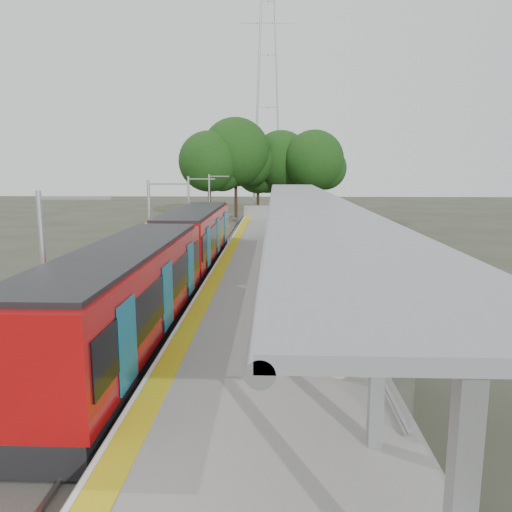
{
  "coord_description": "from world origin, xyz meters",
  "views": [
    {
      "loc": [
        0.15,
        -6.47,
        6.01
      ],
      "look_at": [
        -0.62,
        14.48,
        2.3
      ],
      "focal_mm": 35.0,
      "sensor_mm": 36.0,
      "label": 1
    }
  ],
  "objects_px": {
    "info_pillar_near": "(338,348)",
    "info_pillar_far": "(281,254)",
    "bench_near": "(330,336)",
    "bench_mid": "(311,275)",
    "litter_bin": "(312,308)",
    "train": "(171,257)",
    "bench_far": "(312,237)"
  },
  "relations": [
    {
      "from": "info_pillar_far",
      "to": "info_pillar_near",
      "type": "bearing_deg",
      "value": -99.79
    },
    {
      "from": "train",
      "to": "info_pillar_near",
      "type": "distance_m",
      "value": 12.14
    },
    {
      "from": "bench_near",
      "to": "info_pillar_near",
      "type": "distance_m",
      "value": 1.44
    },
    {
      "from": "bench_near",
      "to": "info_pillar_near",
      "type": "relative_size",
      "value": 0.93
    },
    {
      "from": "bench_near",
      "to": "info_pillar_near",
      "type": "bearing_deg",
      "value": -112.85
    },
    {
      "from": "bench_near",
      "to": "bench_far",
      "type": "height_order",
      "value": "bench_far"
    },
    {
      "from": "bench_near",
      "to": "info_pillar_far",
      "type": "height_order",
      "value": "info_pillar_far"
    },
    {
      "from": "bench_far",
      "to": "info_pillar_near",
      "type": "xyz_separation_m",
      "value": [
        -0.89,
        -21.09,
        0.17
      ]
    },
    {
      "from": "bench_near",
      "to": "bench_mid",
      "type": "distance_m",
      "value": 7.45
    },
    {
      "from": "info_pillar_near",
      "to": "info_pillar_far",
      "type": "distance_m",
      "value": 12.3
    },
    {
      "from": "bench_near",
      "to": "bench_far",
      "type": "bearing_deg",
      "value": 63.24
    },
    {
      "from": "info_pillar_near",
      "to": "info_pillar_far",
      "type": "bearing_deg",
      "value": 101.24
    },
    {
      "from": "bench_mid",
      "to": "info_pillar_far",
      "type": "relative_size",
      "value": 0.86
    },
    {
      "from": "info_pillar_near",
      "to": "info_pillar_far",
      "type": "height_order",
      "value": "info_pillar_far"
    },
    {
      "from": "info_pillar_near",
      "to": "litter_bin",
      "type": "xyz_separation_m",
      "value": [
        -0.29,
        4.47,
        -0.26
      ]
    },
    {
      "from": "bench_near",
      "to": "litter_bin",
      "type": "distance_m",
      "value": 3.05
    },
    {
      "from": "train",
      "to": "bench_near",
      "type": "relative_size",
      "value": 18.09
    },
    {
      "from": "train",
      "to": "info_pillar_far",
      "type": "relative_size",
      "value": 13.57
    },
    {
      "from": "bench_far",
      "to": "info_pillar_far",
      "type": "bearing_deg",
      "value": -93.36
    },
    {
      "from": "train",
      "to": "bench_mid",
      "type": "xyz_separation_m",
      "value": [
        6.22,
        -1.55,
        -0.45
      ]
    },
    {
      "from": "train",
      "to": "bench_near",
      "type": "bearing_deg",
      "value": -55.48
    },
    {
      "from": "train",
      "to": "info_pillar_near",
      "type": "height_order",
      "value": "train"
    },
    {
      "from": "train",
      "to": "bench_mid",
      "type": "bearing_deg",
      "value": -13.97
    },
    {
      "from": "train",
      "to": "litter_bin",
      "type": "relative_size",
      "value": 30.73
    },
    {
      "from": "train",
      "to": "info_pillar_near",
      "type": "xyz_separation_m",
      "value": [
        6.22,
        -10.42,
        -0.34
      ]
    },
    {
      "from": "bench_mid",
      "to": "info_pillar_near",
      "type": "xyz_separation_m",
      "value": [
        -0.0,
        -8.87,
        0.1
      ]
    },
    {
      "from": "bench_near",
      "to": "info_pillar_near",
      "type": "xyz_separation_m",
      "value": [
        0.03,
        -1.43,
        0.18
      ]
    },
    {
      "from": "bench_far",
      "to": "litter_bin",
      "type": "distance_m",
      "value": 16.67
    },
    {
      "from": "bench_far",
      "to": "litter_bin",
      "type": "bearing_deg",
      "value": -84.06
    },
    {
      "from": "bench_near",
      "to": "bench_mid",
      "type": "xyz_separation_m",
      "value": [
        0.03,
        7.45,
        0.08
      ]
    },
    {
      "from": "bench_far",
      "to": "litter_bin",
      "type": "height_order",
      "value": "bench_far"
    },
    {
      "from": "bench_near",
      "to": "litter_bin",
      "type": "bearing_deg",
      "value": 70.85
    }
  ]
}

